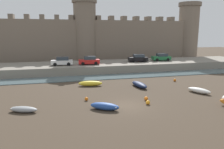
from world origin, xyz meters
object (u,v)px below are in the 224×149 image
mooring_buoy_near_channel (175,80)px  mooring_buoy_off_centre (86,99)px  rowboat_midflat_right (139,84)px  mooring_buoy_near_shore (148,102)px  rowboat_near_channel_right (105,106)px  car_quay_centre_east (161,57)px  rowboat_midflat_left (24,109)px  car_quay_west (62,61)px  rowboat_foreground_left (90,83)px  car_quay_centre_west (138,58)px  mooring_buoy_mid_mud (146,98)px  rowboat_midflat_centre (199,90)px  car_quay_east (89,61)px

mooring_buoy_near_channel → mooring_buoy_off_centre: bearing=-156.8°
rowboat_midflat_right → mooring_buoy_near_shore: size_ratio=8.48×
rowboat_near_channel_right → car_quay_centre_east: (18.26, 23.54, 2.01)m
rowboat_midflat_left → mooring_buoy_off_centre: bearing=18.1°
rowboat_midflat_left → mooring_buoy_near_channel: (22.09, 8.80, -0.08)m
rowboat_near_channel_right → car_quay_west: size_ratio=0.77×
rowboat_foreground_left → car_quay_centre_east: size_ratio=0.88×
rowboat_midflat_right → car_quay_centre_west: 16.20m
mooring_buoy_off_centre → mooring_buoy_mid_mud: (6.86, -1.67, 0.02)m
rowboat_midflat_right → mooring_buoy_near_channel: 7.30m
car_quay_centre_east → mooring_buoy_near_shore: bearing=-119.8°
rowboat_midflat_right → rowboat_near_channel_right: rowboat_near_channel_right is taller
rowboat_foreground_left → mooring_buoy_near_channel: size_ratio=8.56×
rowboat_midflat_right → rowboat_midflat_centre: 8.18m
rowboat_midflat_right → rowboat_midflat_left: bearing=-156.0°
car_quay_east → car_quay_centre_east: bearing=6.6°
mooring_buoy_near_shore → mooring_buoy_off_centre: mooring_buoy_near_shore is taller
mooring_buoy_off_centre → car_quay_east: bearing=80.4°
mooring_buoy_off_centre → car_quay_west: bearing=96.8°
mooring_buoy_off_centre → mooring_buoy_mid_mud: size_ratio=0.92×
rowboat_midflat_left → rowboat_foreground_left: size_ratio=0.83×
rowboat_midflat_left → car_quay_east: car_quay_east is taller
rowboat_foreground_left → rowboat_midflat_centre: bearing=-28.8°
rowboat_near_channel_right → mooring_buoy_near_channel: (13.99, 10.15, -0.17)m
rowboat_midflat_left → rowboat_near_channel_right: 8.21m
rowboat_near_channel_right → car_quay_centre_west: 26.41m
car_quay_east → car_quay_west: same height
rowboat_midflat_right → car_quay_west: car_quay_west is taller
mooring_buoy_near_channel → car_quay_centre_west: car_quay_centre_west is taller
rowboat_near_channel_right → car_quay_centre_east: car_quay_centre_east is taller
car_quay_east → car_quay_west: (-5.25, 0.24, 0.00)m
rowboat_midflat_left → car_quay_west: bearing=77.7°
mooring_buoy_near_shore → rowboat_near_channel_right: bearing=-175.1°
mooring_buoy_mid_mud → car_quay_east: bearing=100.9°
car_quay_east → car_quay_centre_west: size_ratio=1.00×
mooring_buoy_mid_mud → car_quay_centre_east: size_ratio=0.11×
mooring_buoy_near_channel → car_quay_east: bearing=137.2°
mooring_buoy_off_centre → car_quay_centre_west: (13.97, 19.64, 2.18)m
rowboat_foreground_left → mooring_buoy_near_shore: 11.24m
mooring_buoy_near_shore → car_quay_west: bearing=112.0°
mooring_buoy_near_channel → car_quay_west: 21.28m
mooring_buoy_mid_mud → car_quay_centre_west: size_ratio=0.11×
rowboat_midflat_left → mooring_buoy_near_shore: 13.16m
rowboat_midflat_right → rowboat_foreground_left: bearing=160.4°
car_quay_east → rowboat_midflat_right: bearing=-68.3°
rowboat_near_channel_right → car_quay_east: 21.78m
rowboat_near_channel_right → mooring_buoy_mid_mud: (5.43, 1.86, -0.15)m
car_quay_west → car_quay_east: bearing=-2.6°
car_quay_centre_east → car_quay_west: 21.96m
rowboat_midflat_centre → rowboat_near_channel_right: (-13.52, -3.14, 0.03)m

